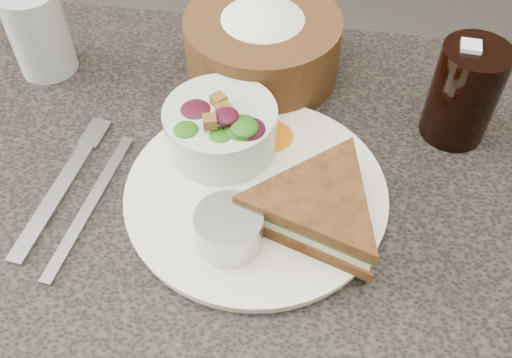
{
  "coord_description": "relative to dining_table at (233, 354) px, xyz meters",
  "views": [
    {
      "loc": [
        0.1,
        -0.35,
        1.24
      ],
      "look_at": [
        0.03,
        0.03,
        0.78
      ],
      "focal_mm": 40.0,
      "sensor_mm": 36.0,
      "label": 1
    }
  ],
  "objects": [
    {
      "name": "bread_basket",
      "position": [
        0.01,
        0.24,
        0.43
      ],
      "size": [
        0.25,
        0.25,
        0.11
      ],
      "primitive_type": null,
      "rotation": [
        0.0,
        0.0,
        0.34
      ],
      "color": "brown",
      "rests_on": "dining_table"
    },
    {
      "name": "fork",
      "position": [
        -0.18,
        -0.01,
        0.38
      ],
      "size": [
        0.04,
        0.19,
        0.01
      ],
      "primitive_type": "cube",
      "rotation": [
        0.0,
        0.0,
        -0.1
      ],
      "color": "#A5A9B0",
      "rests_on": "dining_table"
    },
    {
      "name": "orange_wedge",
      "position": [
        0.04,
        0.11,
        0.4
      ],
      "size": [
        0.08,
        0.08,
        0.02
      ],
      "primitive_type": "cone",
      "rotation": [
        0.0,
        0.0,
        0.81
      ],
      "color": "orange",
      "rests_on": "dinner_plate"
    },
    {
      "name": "sandwich",
      "position": [
        0.1,
        -0.01,
        0.41
      ],
      "size": [
        0.22,
        0.22,
        0.05
      ],
      "primitive_type": null,
      "rotation": [
        0.0,
        0.0,
        -0.32
      ],
      "color": "brown",
      "rests_on": "dinner_plate"
    },
    {
      "name": "dinner_plate",
      "position": [
        0.03,
        0.03,
        0.38
      ],
      "size": [
        0.28,
        0.28,
        0.01
      ],
      "primitive_type": "cylinder",
      "color": "white",
      "rests_on": "dining_table"
    },
    {
      "name": "cola_glass",
      "position": [
        0.25,
        0.16,
        0.44
      ],
      "size": [
        0.08,
        0.08,
        0.13
      ],
      "primitive_type": null,
      "rotation": [
        0.0,
        0.0,
        0.06
      ],
      "color": "black",
      "rests_on": "dining_table"
    },
    {
      "name": "knife",
      "position": [
        -0.14,
        -0.01,
        0.38
      ],
      "size": [
        0.03,
        0.2,
        0.0
      ],
      "primitive_type": "cube",
      "rotation": [
        0.0,
        0.0,
        -0.1
      ],
      "color": "#96989C",
      "rests_on": "dining_table"
    },
    {
      "name": "dressing_ramekin",
      "position": [
        0.02,
        -0.04,
        0.41
      ],
      "size": [
        0.07,
        0.07,
        0.04
      ],
      "primitive_type": "cylinder",
      "rotation": [
        0.0,
        0.0,
        0.0
      ],
      "color": "#ADAFB0",
      "rests_on": "dinner_plate"
    },
    {
      "name": "dining_table",
      "position": [
        0.0,
        0.0,
        0.0
      ],
      "size": [
        1.0,
        0.7,
        0.75
      ],
      "primitive_type": "cube",
      "color": "black",
      "rests_on": "floor"
    },
    {
      "name": "water_glass",
      "position": [
        -0.27,
        0.2,
        0.43
      ],
      "size": [
        0.1,
        0.1,
        0.11
      ],
      "primitive_type": "cylinder",
      "rotation": [
        0.0,
        0.0,
        -0.4
      ],
      "color": "#AEB6BE",
      "rests_on": "dining_table"
    },
    {
      "name": "salad_bowl",
      "position": [
        -0.02,
        0.08,
        0.42
      ],
      "size": [
        0.16,
        0.16,
        0.07
      ],
      "primitive_type": null,
      "rotation": [
        0.0,
        0.0,
        0.34
      ],
      "color": "silver",
      "rests_on": "dinner_plate"
    }
  ]
}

